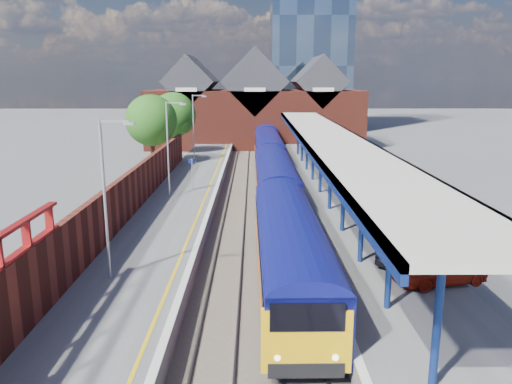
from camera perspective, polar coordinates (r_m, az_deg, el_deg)
ground at (r=45.75m, az=-0.08°, el=0.71°), size 240.00×240.00×0.00m
ballast_bed at (r=36.02m, az=-0.04°, el=-2.59°), size 6.00×76.00×0.06m
rails at (r=36.00m, az=-0.04°, el=-2.46°), size 4.51×76.00×0.14m
left_platform at (r=36.30m, az=-8.76°, el=-1.86°), size 5.00×76.00×1.00m
right_platform at (r=36.42m, az=9.45°, el=-1.84°), size 6.00×76.00×1.00m
coping_left at (r=35.90m, az=-5.07°, el=-1.06°), size 0.30×76.00×0.05m
coping_right at (r=35.92m, az=4.99°, el=-1.05°), size 0.30×76.00×0.05m
yellow_line at (r=35.96m, az=-6.03°, el=-1.09°), size 0.14×76.00×0.01m
train at (r=47.34m, az=1.72°, el=3.73°), size 2.99×65.93×3.45m
canopy at (r=37.36m, az=8.44°, el=5.99°), size 4.50×52.00×4.48m
lamp_post_b at (r=22.13m, az=-16.62°, el=0.23°), size 1.48×0.18×7.00m
lamp_post_c at (r=37.54m, az=-9.86°, el=5.57°), size 1.48×0.18×7.00m
lamp_post_d at (r=53.29m, az=-7.03°, el=7.77°), size 1.48×0.18×7.00m
platform_sign at (r=39.64m, az=-7.31°, el=2.67°), size 0.55×0.08×2.50m
brick_wall at (r=30.23m, az=-15.54°, el=-1.35°), size 0.35×50.00×3.86m
station_building at (r=72.84m, az=-0.14°, el=9.57°), size 30.00×12.12×13.78m
glass_tower at (r=95.85m, az=6.17°, el=19.12°), size 14.20×14.20×40.30m
tree_near at (r=51.83m, az=-11.73°, el=7.86°), size 5.20×5.20×8.10m
tree_far at (r=59.51m, az=-9.26°, el=8.57°), size 5.20×5.20×8.10m
parked_car_red at (r=23.01m, az=20.21°, el=-8.12°), size 4.39×2.61×1.40m
parked_car_silver at (r=30.58m, az=16.03°, el=-2.72°), size 4.35×2.40×1.36m
parked_car_dark at (r=24.26m, az=18.37°, el=-7.15°), size 4.45×2.79×1.20m
parked_car_blue at (r=29.22m, az=16.51°, el=-3.50°), size 5.00×2.74×1.33m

